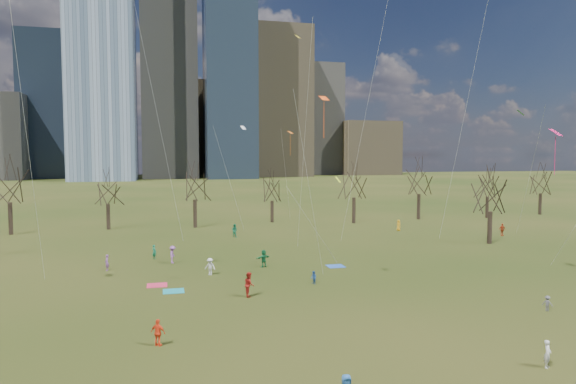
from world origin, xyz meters
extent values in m
plane|color=black|center=(0.00, 0.00, 0.00)|extent=(500.00, 500.00, 0.00)
cube|color=slate|center=(-35.00, 190.00, 59.00)|extent=(26.00, 26.00, 118.00)
cube|color=slate|center=(-8.00, 205.00, 47.50)|extent=(24.00, 24.00, 95.00)
cube|color=#384C66|center=(18.00, 195.00, 52.50)|extent=(22.00, 22.00, 105.00)
cube|color=#726347|center=(45.00, 215.00, 36.00)|extent=(28.00, 28.00, 72.00)
cube|color=#384C66|center=(-60.00, 220.00, 32.50)|extent=(25.00, 25.00, 65.00)
cube|color=slate|center=(70.00, 230.00, 29.00)|extent=(22.00, 22.00, 58.00)
cube|color=#726347|center=(5.00, 240.00, 24.00)|extent=(30.00, 30.00, 48.00)
cube|color=#726347|center=(95.00, 225.00, 14.00)|extent=(30.00, 28.00, 28.00)
cylinder|color=black|center=(-31.00, 39.00, 2.14)|extent=(0.55, 0.55, 4.28)
cylinder|color=black|center=(-19.00, 41.00, 1.80)|extent=(0.52, 0.52, 3.60)
cylinder|color=black|center=(-7.00, 40.00, 2.02)|extent=(0.54, 0.54, 4.05)
cylinder|color=black|center=(5.00, 43.00, 1.69)|extent=(0.51, 0.51, 3.38)
cylinder|color=black|center=(17.00, 39.00, 1.98)|extent=(0.54, 0.54, 3.96)
cylinder|color=black|center=(29.00, 41.00, 2.07)|extent=(0.54, 0.54, 4.14)
cylinder|color=black|center=(41.00, 40.00, 1.75)|extent=(0.52, 0.52, 3.51)
cylinder|color=black|center=(53.00, 42.00, 1.87)|extent=(0.53, 0.53, 3.74)
cylinder|color=black|center=(26.00, 18.00, 1.91)|extent=(0.53, 0.53, 3.83)
cube|color=teal|center=(-10.76, 5.10, 0.01)|extent=(1.60, 1.50, 0.03)
cube|color=#2652B2|center=(4.26, 10.55, 0.01)|extent=(1.60, 1.50, 0.03)
cube|color=#C9284A|center=(-12.02, 7.23, 0.01)|extent=(1.60, 1.50, 0.03)
imported|color=silver|center=(6.88, -13.81, 0.69)|extent=(0.60, 0.58, 1.38)
imported|color=#A21E17|center=(-5.33, 2.26, 0.91)|extent=(0.77, 0.95, 1.83)
imported|color=#5C5B60|center=(13.59, -5.96, 0.52)|extent=(0.72, 0.77, 1.04)
imported|color=#FD451C|center=(-11.81, -6.31, 0.76)|extent=(0.94, 0.79, 1.51)
imported|color=#17693A|center=(-2.36, 11.94, 0.81)|extent=(1.56, 1.12, 1.63)
imported|color=#8B4F9F|center=(-16.49, 13.82, 0.73)|extent=(0.39, 0.56, 1.46)
imported|color=#214893|center=(0.35, 4.66, 0.53)|extent=(0.51, 0.59, 1.06)
imported|color=silver|center=(-7.54, 9.89, 0.74)|extent=(1.11, 0.96, 1.49)
imported|color=#BF3E1B|center=(31.30, 22.86, 0.80)|extent=(0.94, 0.39, 1.61)
imported|color=gold|center=(20.14, 30.03, 0.77)|extent=(0.62, 0.83, 1.53)
imported|color=#1B7A54|center=(-12.40, 18.17, 0.72)|extent=(0.61, 0.62, 1.44)
imported|color=#19724C|center=(-2.65, 29.93, 0.85)|extent=(1.04, 1.02, 1.69)
imported|color=#8C4C99|center=(-10.63, 15.66, 0.85)|extent=(0.82, 1.20, 1.70)
plane|color=#FF5515|center=(0.37, 2.18, 14.71)|extent=(0.97, 0.89, 0.40)
cylinder|color=silver|center=(-1.42, -0.18, 8.05)|extent=(3.59, 4.73, 13.32)
cylinder|color=#FF5515|center=(0.37, 2.18, 13.10)|extent=(0.04, 0.04, 2.70)
plane|color=yellow|center=(1.50, 14.17, 21.90)|extent=(0.84, 0.82, 0.38)
cylinder|color=silver|center=(1.20, 10.60, 11.65)|extent=(0.61, 7.16, 20.51)
plane|color=#E0185E|center=(19.70, 0.84, 12.31)|extent=(1.33, 1.23, 0.59)
cylinder|color=#E0185E|center=(19.70, 0.84, 10.41)|extent=(0.04, 0.04, 3.15)
cylinder|color=silver|center=(-19.84, 0.76, 13.18)|extent=(0.25, 9.49, 23.56)
cylinder|color=silver|center=(8.62, 12.19, 18.57)|extent=(3.53, 8.45, 34.35)
plane|color=green|center=(28.34, 16.25, 15.29)|extent=(1.17, 1.25, 0.65)
cylinder|color=silver|center=(26.29, 11.84, 8.35)|extent=(4.12, 8.83, 13.90)
cylinder|color=silver|center=(-12.06, 16.72, 15.56)|extent=(5.26, 6.34, 28.33)
plane|color=orange|center=(6.18, 35.98, 13.65)|extent=(1.14, 1.11, 0.38)
cylinder|color=silver|center=(4.44, 31.36, 7.53)|extent=(3.51, 9.25, 12.26)
cylinder|color=orange|center=(6.18, 35.98, 11.90)|extent=(0.04, 0.04, 3.00)
plane|color=#CFE924|center=(2.76, 5.75, 8.44)|extent=(0.71, 0.75, 0.49)
cylinder|color=silver|center=(-0.40, 1.82, 4.92)|extent=(6.34, 7.88, 7.05)
cylinder|color=silver|center=(18.53, 11.28, 17.07)|extent=(1.45, 7.99, 31.35)
plane|color=silver|center=(-1.87, 27.21, 13.77)|extent=(0.94, 0.86, 0.49)
cylinder|color=silver|center=(-3.85, 25.51, 7.59)|extent=(3.99, 3.42, 12.38)
camera|label=1|loc=(-11.39, -34.69, 10.49)|focal=32.00mm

